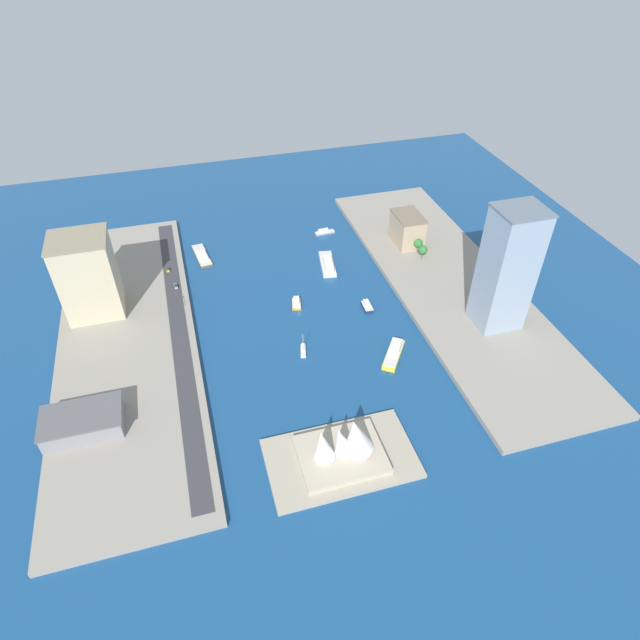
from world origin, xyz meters
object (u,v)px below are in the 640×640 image
traffic_light_waterfront (184,299)px  opera_landmark (343,445)px  apartment_midrise_tan (407,229)px  taxi_yellow_cab (168,270)px  tower_tall_glass (507,269)px  ferry_yellow_fast (394,353)px  yacht_sleek_gray (324,232)px  water_taxi_orange (296,303)px  sedan_silver (176,286)px  warehouse_low_gray (83,422)px  ferry_white_commuter (328,264)px  barge_flat_brown (202,255)px  sailboat_small_white (303,350)px  office_block_beige (88,276)px  patrol_launch_navy (367,306)px

traffic_light_waterfront → opera_landmark: (-54.42, 122.38, 2.75)m
apartment_midrise_tan → taxi_yellow_cab: 154.46m
traffic_light_waterfront → apartment_midrise_tan: bearing=-169.4°
opera_landmark → tower_tall_glass: bearing=-150.0°
ferry_yellow_fast → yacht_sleek_gray: (-0.45, -127.42, -0.91)m
taxi_yellow_cab → traffic_light_waterfront: 38.38m
water_taxi_orange → sedan_silver: size_ratio=2.24×
apartment_midrise_tan → warehouse_low_gray: bearing=28.0°
ferry_white_commuter → barge_flat_brown: 82.10m
yacht_sleek_gray → tower_tall_glass: bearing=117.1°
sedan_silver → traffic_light_waterfront: bearing=100.9°
sailboat_small_white → tower_tall_glass: (-105.62, 7.97, 35.93)m
apartment_midrise_tan → ferry_white_commuter: bearing=8.7°
barge_flat_brown → office_block_beige: bearing=34.9°
ferry_yellow_fast → office_block_beige: office_block_beige is taller
ferry_white_commuter → sailboat_small_white: 79.89m
traffic_light_waterfront → office_block_beige: bearing=-10.9°
sailboat_small_white → traffic_light_waterfront: 76.87m
patrol_launch_navy → opera_landmark: opera_landmark is taller
ferry_yellow_fast → yacht_sleek_gray: ferry_yellow_fast is taller
water_taxi_orange → opera_landmark: size_ratio=0.33×
sedan_silver → ferry_white_commuter: bearing=179.9°
opera_landmark → ferry_white_commuter: bearing=-104.2°
office_block_beige → taxi_yellow_cab: (-39.93, -28.58, -22.28)m
apartment_midrise_tan → traffic_light_waterfront: 149.54m
ferry_yellow_fast → apartment_midrise_tan: 108.20m
ferry_yellow_fast → sedan_silver: bearing=-40.5°
apartment_midrise_tan → traffic_light_waterfront: (146.86, 27.57, -5.83)m
water_taxi_orange → patrol_launch_navy: (-38.16, 13.89, -0.16)m
water_taxi_orange → apartment_midrise_tan: 95.42m
apartment_midrise_tan → sedan_silver: (150.49, 8.64, -9.26)m
sailboat_small_white → patrol_launch_navy: (-44.48, -25.44, 0.27)m
water_taxi_orange → taxi_yellow_cab: taxi_yellow_cab is taller
ferry_yellow_fast → taxi_yellow_cab: size_ratio=5.26×
barge_flat_brown → patrol_launch_navy: patrol_launch_navy is taller
yacht_sleek_gray → warehouse_low_gray: size_ratio=0.42×
ferry_white_commuter → warehouse_low_gray: warehouse_low_gray is taller
ferry_white_commuter → yacht_sleek_gray: 40.72m
patrol_launch_navy → tower_tall_glass: size_ratio=0.17×
patrol_launch_navy → office_block_beige: size_ratio=0.25×
sailboat_small_white → yacht_sleek_gray: size_ratio=0.87×
sailboat_small_white → warehouse_low_gray: sailboat_small_white is taller
ferry_white_commuter → tower_tall_glass: (-70.79, 79.86, 34.78)m
sailboat_small_white → ferry_yellow_fast: sailboat_small_white is taller
apartment_midrise_tan → yacht_sleek_gray: bearing=-33.2°
ferry_yellow_fast → apartment_midrise_tan: (-47.57, -96.58, 10.86)m
taxi_yellow_cab → sedan_silver: bearing=100.2°
water_taxi_orange → ferry_white_commuter: bearing=-131.2°
sailboat_small_white → water_taxi_orange: size_ratio=1.09×
ferry_yellow_fast → office_block_beige: bearing=-28.1°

